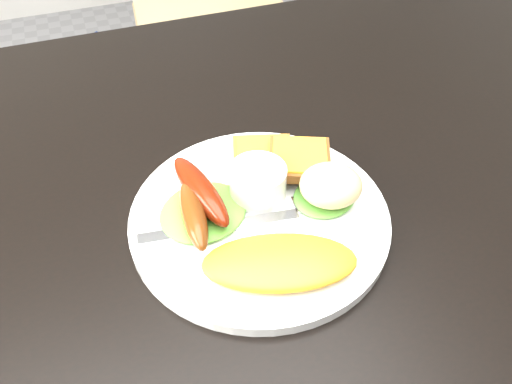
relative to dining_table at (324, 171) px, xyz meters
The scene contains 13 objects.
dining_table is the anchor object (origin of this frame).
dining_chair 1.07m from the dining_table, 82.18° to the left, with size 0.44×0.44×0.05m, color tan.
plate 0.13m from the dining_table, 148.34° to the right, with size 0.26×0.26×0.01m, color white.
lettuce_left 0.17m from the dining_table, 163.20° to the right, with size 0.09×0.08×0.01m, color #46A21E.
lettuce_right 0.09m from the dining_table, 117.53° to the right, with size 0.07×0.06×0.01m, color #449337.
omelette 0.18m from the dining_table, 129.60° to the right, with size 0.14×0.07×0.02m, color orange.
sausage_a 0.19m from the dining_table, 159.81° to the right, with size 0.02×0.09×0.02m, color brown.
sausage_b 0.17m from the dining_table, 167.65° to the right, with size 0.03×0.11×0.03m, color #701F03.
ramekin 0.12m from the dining_table, 157.99° to the right, with size 0.06×0.06×0.03m, color white.
toast_a 0.08m from the dining_table, behind, with size 0.07×0.07×0.01m, color #905D33.
toast_b 0.07m from the dining_table, 151.81° to the right, with size 0.06×0.06×0.01m, color brown.
potato_salad 0.10m from the dining_table, 114.24° to the right, with size 0.06×0.06×0.03m, color beige.
fork 0.17m from the dining_table, 154.51° to the right, with size 0.16×0.01×0.00m, color #ADAFB7.
Camera 1 is at (-0.22, -0.38, 1.13)m, focal length 35.00 mm.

